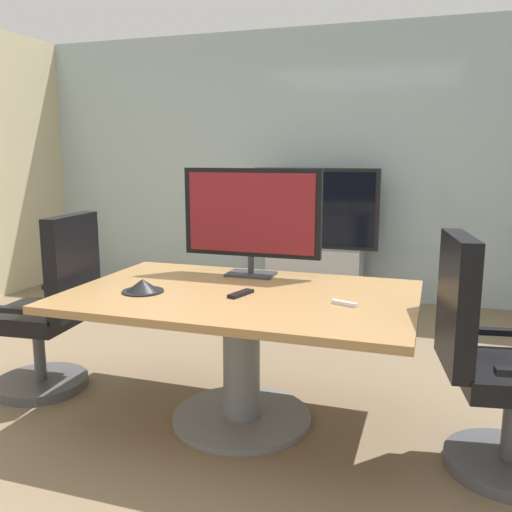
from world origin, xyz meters
name	(u,v)px	position (x,y,z in m)	size (l,w,h in m)	color
ground_plane	(223,426)	(0.00, 0.00, 0.00)	(7.39, 7.39, 0.00)	#7A664C
wall_back_glass_partition	(331,166)	(0.00, 2.95, 1.33)	(6.39, 0.10, 2.65)	#9EB2B7
conference_table	(241,327)	(0.07, 0.11, 0.53)	(1.80, 1.16, 0.72)	olive
office_chair_left	(51,319)	(-1.16, 0.11, 0.46)	(0.61, 0.59, 1.09)	#4C4C51
office_chair_right	(492,375)	(1.30, 0.01, 0.46)	(0.63, 0.61, 1.09)	#4C4C51
tv_monitor	(251,216)	(-0.01, 0.52, 1.08)	(0.84, 0.18, 0.64)	#333338
wall_display_unit	(315,258)	(-0.07, 2.60, 0.44)	(1.20, 0.36, 1.31)	#B7BABC
conference_phone	(143,286)	(-0.42, -0.05, 0.75)	(0.22, 0.22, 0.07)	black
remote_control	(241,294)	(0.09, 0.05, 0.73)	(0.05, 0.17, 0.02)	black
whiteboard_marker	(344,303)	(0.63, 0.02, 0.73)	(0.13, 0.02, 0.02)	silver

